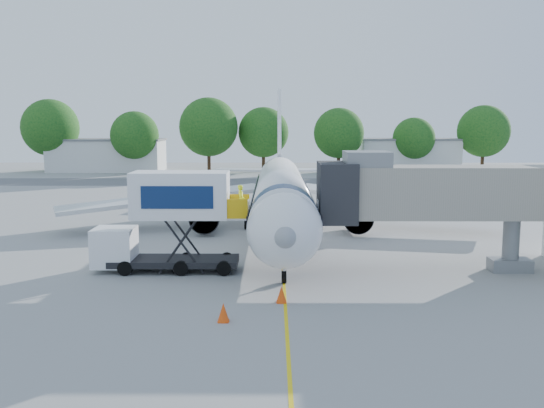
{
  "coord_description": "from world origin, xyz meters",
  "views": [
    {
      "loc": [
        -0.5,
        -39.64,
        8.25
      ],
      "look_at": [
        -0.64,
        -3.09,
        3.2
      ],
      "focal_mm": 40.0,
      "sensor_mm": 36.0,
      "label": 1
    }
  ],
  "objects_px": {
    "aircraft": "(281,194)",
    "ground_tug": "(213,308)",
    "jet_bridge": "(431,193)",
    "catering_hiloader": "(169,222)"
  },
  "relations": [
    {
      "from": "jet_bridge",
      "to": "catering_hiloader",
      "type": "relative_size",
      "value": 1.64
    },
    {
      "from": "aircraft",
      "to": "jet_bridge",
      "type": "xyz_separation_m",
      "value": [
        7.99,
        -11.12,
        1.39
      ]
    },
    {
      "from": "aircraft",
      "to": "catering_hiloader",
      "type": "relative_size",
      "value": 4.44
    },
    {
      "from": "aircraft",
      "to": "jet_bridge",
      "type": "relative_size",
      "value": 2.71
    },
    {
      "from": "jet_bridge",
      "to": "ground_tug",
      "type": "relative_size",
      "value": 3.91
    },
    {
      "from": "aircraft",
      "to": "ground_tug",
      "type": "distance_m",
      "value": 20.24
    },
    {
      "from": "catering_hiloader",
      "to": "ground_tug",
      "type": "height_order",
      "value": "catering_hiloader"
    },
    {
      "from": "aircraft",
      "to": "jet_bridge",
      "type": "bearing_deg",
      "value": -54.3
    },
    {
      "from": "catering_hiloader",
      "to": "ground_tug",
      "type": "xyz_separation_m",
      "value": [
        3.28,
        -8.77,
        -2.09
      ]
    },
    {
      "from": "aircraft",
      "to": "ground_tug",
      "type": "bearing_deg",
      "value": -98.56
    }
  ]
}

